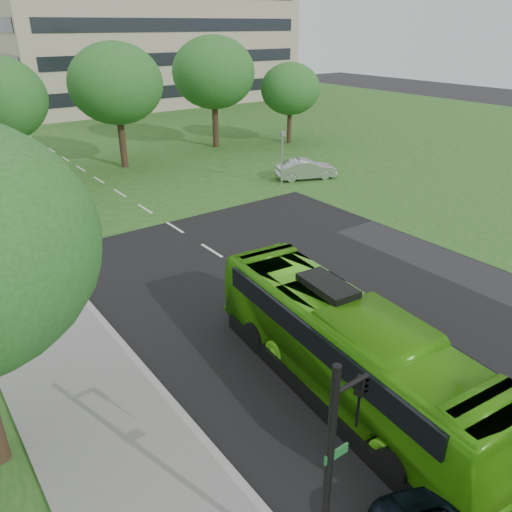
# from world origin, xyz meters

# --- Properties ---
(ground) EXTENTS (160.00, 160.00, 0.00)m
(ground) POSITION_xyz_m (0.00, 0.00, 0.00)
(ground) COLOR black
(ground) RESTS_ON ground
(street_surfaces) EXTENTS (120.00, 120.00, 0.15)m
(street_surfaces) POSITION_xyz_m (-0.38, 22.75, 0.03)
(street_surfaces) COLOR black
(street_surfaces) RESTS_ON ground
(office_building) EXTENTS (40.10, 20.10, 25.00)m
(office_building) POSITION_xyz_m (21.96, 61.96, 12.50)
(office_building) COLOR tan
(office_building) RESTS_ON ground
(tree_park_c) EXTENTS (7.20, 7.20, 9.56)m
(tree_park_c) POSITION_xyz_m (3.16, 28.48, 6.48)
(tree_park_c) COLOR black
(tree_park_c) RESTS_ON ground
(tree_park_d) EXTENTS (7.44, 7.44, 9.84)m
(tree_park_d) POSITION_xyz_m (13.09, 30.20, 6.67)
(tree_park_d) COLOR black
(tree_park_d) RESTS_ON ground
(tree_park_e) EXTENTS (5.60, 5.60, 7.47)m
(tree_park_e) POSITION_xyz_m (19.78, 27.40, 5.07)
(tree_park_e) COLOR black
(tree_park_e) RESTS_ON ground
(bus) EXTENTS (3.76, 11.57, 3.17)m
(bus) POSITION_xyz_m (-2.32, -1.71, 1.58)
(bus) COLOR #47AC13
(bus) RESTS_ON ground
(sedan) EXTENTS (4.80, 3.11, 1.49)m
(sedan) POSITION_xyz_m (12.71, 17.00, 0.75)
(sedan) COLOR #B8B9BD
(sedan) RESTS_ON ground
(traffic_light) EXTENTS (0.92, 0.27, 5.67)m
(traffic_light) POSITION_xyz_m (-7.02, -5.77, 3.33)
(traffic_light) COLOR black
(traffic_light) RESTS_ON ground
(camera_pole) EXTENTS (0.35, 0.31, 3.94)m
(camera_pole) POSITION_xyz_m (10.00, 16.56, 2.54)
(camera_pole) COLOR gray
(camera_pole) RESTS_ON ground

